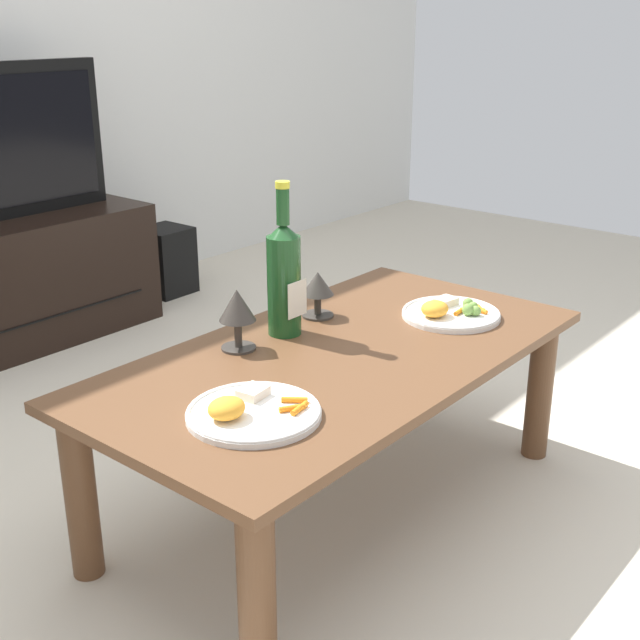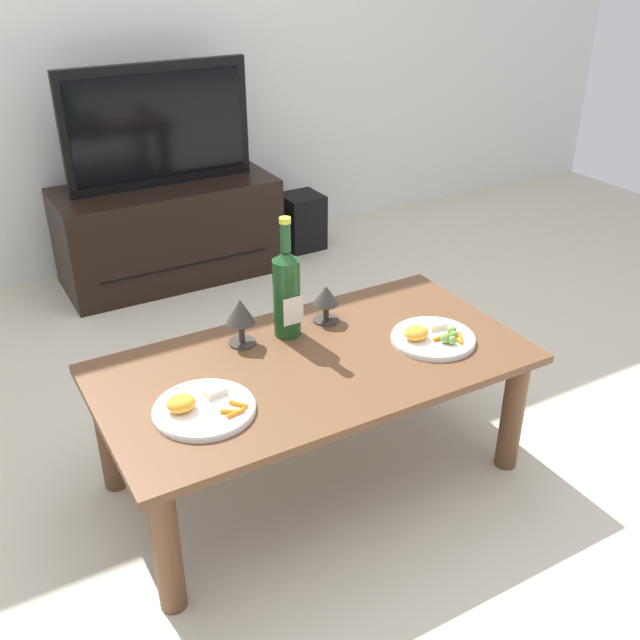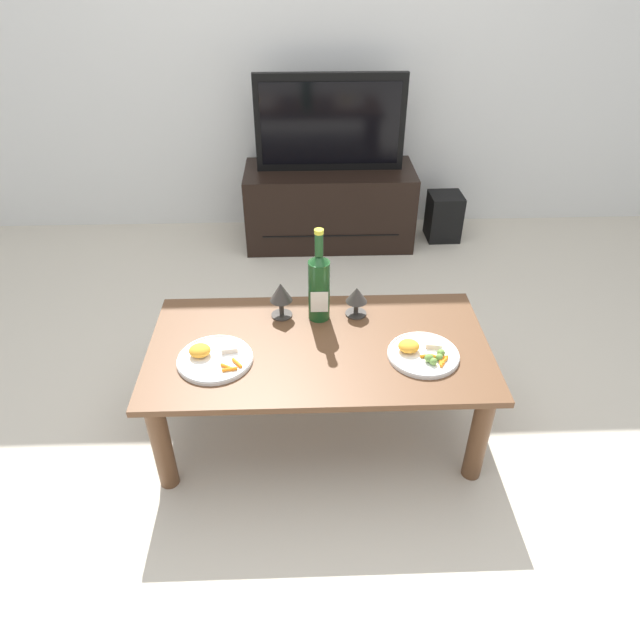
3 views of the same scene
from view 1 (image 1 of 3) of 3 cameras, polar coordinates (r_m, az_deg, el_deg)
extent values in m
plane|color=beige|center=(2.15, 1.24, -12.73)|extent=(6.40, 6.40, 0.00)
cube|color=brown|center=(1.96, 1.33, -2.52)|extent=(1.26, 0.66, 0.03)
cylinder|color=brown|center=(1.55, -4.39, -18.68)|extent=(0.07, 0.07, 0.40)
cylinder|color=brown|center=(2.36, 14.97, -4.69)|extent=(0.07, 0.07, 0.40)
cylinder|color=brown|center=(1.89, -16.24, -11.54)|extent=(0.07, 0.07, 0.40)
cylinder|color=brown|center=(2.60, 4.48, -1.67)|extent=(0.07, 0.07, 0.40)
cube|color=black|center=(3.31, -20.44, 2.58)|extent=(1.03, 0.45, 0.47)
cube|color=black|center=(3.15, -18.12, 0.18)|extent=(0.82, 0.01, 0.01)
cube|color=black|center=(3.74, -10.64, 4.07)|extent=(0.21, 0.21, 0.30)
cylinder|color=#19471E|center=(2.02, -2.50, 2.38)|extent=(0.08, 0.08, 0.25)
cone|color=#19471E|center=(1.98, -2.56, 6.20)|extent=(0.08, 0.08, 0.04)
cylinder|color=#19471E|center=(1.97, -2.59, 7.85)|extent=(0.03, 0.03, 0.09)
cylinder|color=yellow|center=(1.96, -2.61, 9.34)|extent=(0.03, 0.03, 0.02)
cube|color=silver|center=(2.00, -1.58, 1.46)|extent=(0.07, 0.00, 0.09)
cylinder|color=#38332D|center=(1.97, -5.65, -1.92)|extent=(0.08, 0.08, 0.01)
cylinder|color=#38332D|center=(1.96, -5.68, -0.93)|extent=(0.02, 0.02, 0.07)
cone|color=#38332D|center=(1.94, -5.76, 1.04)|extent=(0.09, 0.09, 0.08)
cylinder|color=#38332D|center=(2.18, -0.16, 0.34)|extent=(0.08, 0.08, 0.01)
cylinder|color=#38332D|center=(2.17, -0.16, 1.10)|extent=(0.02, 0.02, 0.05)
cone|color=#38332D|center=(2.15, -0.16, 2.56)|extent=(0.08, 0.08, 0.06)
cylinder|color=white|center=(1.65, -4.60, -6.51)|extent=(0.27, 0.27, 0.01)
torus|color=white|center=(1.64, -4.61, -6.26)|extent=(0.27, 0.27, 0.01)
ellipsoid|color=orange|center=(1.61, -6.49, -6.09)|extent=(0.08, 0.07, 0.04)
cube|color=beige|center=(1.70, -4.65, -5.01)|extent=(0.07, 0.06, 0.02)
cylinder|color=orange|center=(1.64, -1.42, -6.13)|extent=(0.05, 0.02, 0.01)
cylinder|color=orange|center=(1.64, -1.95, -6.11)|extent=(0.05, 0.04, 0.01)
cylinder|color=orange|center=(1.67, -1.78, -5.54)|extent=(0.04, 0.05, 0.01)
cylinder|color=white|center=(2.20, 9.05, 0.35)|extent=(0.26, 0.26, 0.01)
torus|color=white|center=(2.19, 9.06, 0.54)|extent=(0.26, 0.26, 0.01)
ellipsoid|color=orange|center=(2.15, 7.94, 0.78)|extent=(0.08, 0.07, 0.04)
cube|color=beige|center=(2.25, 8.69, 1.29)|extent=(0.06, 0.06, 0.02)
cylinder|color=orange|center=(2.21, 11.07, 0.64)|extent=(0.02, 0.04, 0.01)
cylinder|color=orange|center=(2.22, 11.01, 0.78)|extent=(0.03, 0.04, 0.01)
cylinder|color=orange|center=(2.22, 10.89, 0.75)|extent=(0.01, 0.04, 0.01)
cylinder|color=orange|center=(2.21, 10.16, 0.75)|extent=(0.04, 0.03, 0.01)
cylinder|color=orange|center=(2.23, 10.59, 0.89)|extent=(0.04, 0.02, 0.01)
cylinder|color=orange|center=(2.18, 9.56, 0.55)|extent=(0.04, 0.02, 0.01)
sphere|color=olive|center=(2.18, 10.74, 0.63)|extent=(0.03, 0.03, 0.03)
sphere|color=olive|center=(2.23, 10.20, 1.15)|extent=(0.03, 0.03, 0.03)
sphere|color=olive|center=(2.18, 10.21, 0.71)|extent=(0.03, 0.03, 0.03)
sphere|color=olive|center=(2.21, 10.56, 0.93)|extent=(0.03, 0.03, 0.03)
camera|label=2|loc=(0.80, 91.57, 28.87)|focal=40.78mm
camera|label=3|loc=(1.56, 69.93, 28.92)|focal=31.86mm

